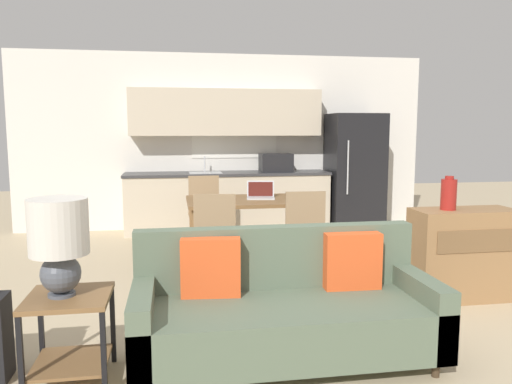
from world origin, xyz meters
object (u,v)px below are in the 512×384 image
(side_table, at_px, (70,323))
(dining_chair_near_left, at_px, (215,235))
(vase, at_px, (449,194))
(dining_chair_far_left, at_px, (205,209))
(table_lamp, at_px, (59,239))
(dining_chair_near_right, at_px, (302,231))
(dining_table, at_px, (248,205))
(refrigerator, at_px, (354,171))
(laptop, at_px, (261,194))
(credenza, at_px, (463,254))
(couch, at_px, (284,310))

(side_table, xyz_separation_m, dining_chair_near_left, (1.04, 1.71, 0.15))
(vase, height_order, dining_chair_far_left, vase)
(table_lamp, relative_size, dining_chair_near_right, 0.63)
(dining_table, bearing_deg, refrigerator, 42.47)
(refrigerator, bearing_deg, dining_table, -137.53)
(refrigerator, xyz_separation_m, vase, (-0.37, -3.35, 0.08))
(table_lamp, bearing_deg, vase, 17.98)
(table_lamp, xyz_separation_m, laptop, (1.69, 2.64, -0.11))
(dining_chair_near_right, bearing_deg, dining_table, -59.32)
(dining_chair_near_right, bearing_deg, refrigerator, -118.93)
(refrigerator, distance_m, vase, 3.37)
(dining_chair_far_left, bearing_deg, laptop, -51.08)
(credenza, bearing_deg, dining_chair_far_left, 133.28)
(credenza, bearing_deg, couch, -154.01)
(side_table, bearing_deg, credenza, 17.20)
(dining_table, distance_m, side_table, 2.98)
(vase, xyz_separation_m, dining_chair_far_left, (-2.04, 2.34, -0.45))
(laptop, bearing_deg, refrigerator, 52.48)
(side_table, relative_size, laptop, 1.55)
(dining_chair_far_left, bearing_deg, dining_table, -62.03)
(credenza, distance_m, laptop, 2.31)
(vase, height_order, dining_chair_near_left, vase)
(table_lamp, relative_size, vase, 1.95)
(dining_table, xyz_separation_m, couch, (-0.13, -2.47, -0.34))
(vase, bearing_deg, side_table, -161.84)
(credenza, bearing_deg, side_table, -162.80)
(dining_chair_far_left, relative_size, laptop, 2.65)
(dining_table, bearing_deg, table_lamp, -120.80)
(table_lamp, xyz_separation_m, dining_chair_near_left, (1.07, 1.72, -0.38))
(dining_chair_near_left, bearing_deg, table_lamp, 63.37)
(dining_table, xyz_separation_m, dining_chair_near_left, (-0.45, -0.85, -0.16))
(side_table, relative_size, dining_chair_far_left, 0.59)
(dining_chair_far_left, height_order, dining_chair_near_left, same)
(table_lamp, bearing_deg, refrigerator, 51.32)
(credenza, height_order, laptop, laptop)
(couch, distance_m, vase, 2.05)
(laptop, bearing_deg, dining_chair_far_left, 139.30)
(refrigerator, xyz_separation_m, laptop, (-1.80, -1.72, -0.10))
(vase, bearing_deg, table_lamp, -162.02)
(vase, bearing_deg, dining_table, 135.76)
(laptop, bearing_deg, dining_chair_near_left, -115.05)
(refrigerator, xyz_separation_m, dining_table, (-1.96, -1.80, -0.21))
(dining_table, xyz_separation_m, dining_chair_near_right, (0.44, -0.79, -0.16))
(credenza, xyz_separation_m, vase, (-0.17, 0.01, 0.56))
(table_lamp, xyz_separation_m, vase, (3.12, 1.01, 0.07))
(dining_table, height_order, side_table, dining_table)
(dining_chair_near_right, bearing_deg, laptop, -70.62)
(couch, height_order, vase, vase)
(couch, bearing_deg, credenza, 25.99)
(couch, bearing_deg, refrigerator, 63.93)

